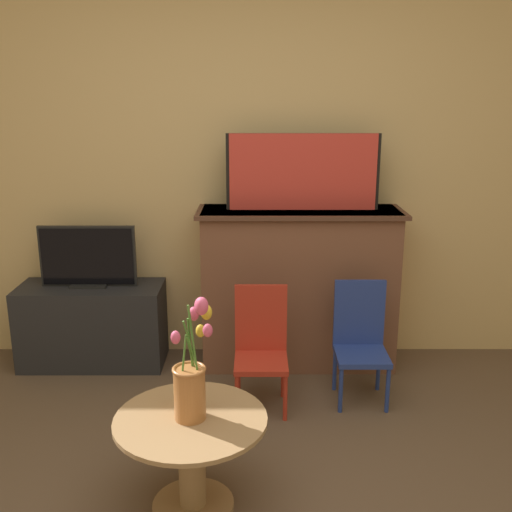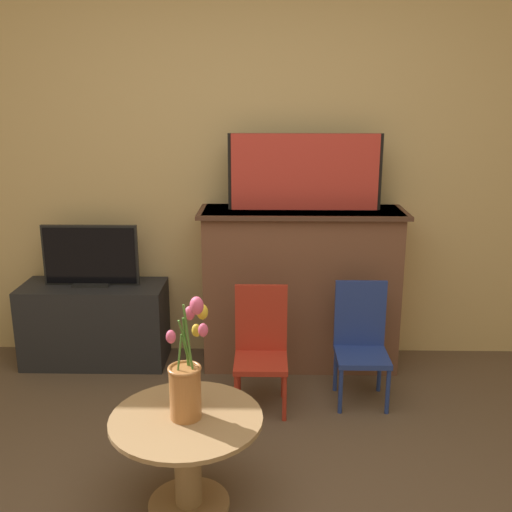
% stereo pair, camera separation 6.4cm
% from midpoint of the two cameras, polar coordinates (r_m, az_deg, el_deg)
% --- Properties ---
extents(wall_back, '(8.00, 0.06, 2.70)m').
position_cam_midpoint_polar(wall_back, '(3.85, -0.21, 9.98)').
color(wall_back, tan).
rests_on(wall_back, ground).
extents(fireplace_mantel, '(1.27, 0.42, 1.01)m').
position_cam_midpoint_polar(fireplace_mantel, '(3.81, 4.75, -2.89)').
color(fireplace_mantel, brown).
rests_on(fireplace_mantel, ground).
extents(painting, '(0.93, 0.03, 0.46)m').
position_cam_midpoint_polar(painting, '(3.66, 5.17, 7.96)').
color(painting, black).
rests_on(painting, fireplace_mantel).
extents(tv_stand, '(0.91, 0.38, 0.53)m').
position_cam_midpoint_polar(tv_stand, '(4.03, -14.62, -6.26)').
color(tv_stand, '#232326').
rests_on(tv_stand, ground).
extents(tv_monitor, '(0.60, 0.12, 0.39)m').
position_cam_midpoint_polar(tv_monitor, '(3.89, -15.04, -0.06)').
color(tv_monitor, black).
rests_on(tv_monitor, tv_stand).
extents(chair_red, '(0.29, 0.29, 0.68)m').
position_cam_midpoint_polar(chair_red, '(3.36, 1.03, -8.39)').
color(chair_red, '#B22D1E').
rests_on(chair_red, ground).
extents(chair_blue, '(0.29, 0.29, 0.68)m').
position_cam_midpoint_polar(chair_blue, '(3.48, 10.49, -7.76)').
color(chair_blue, navy).
rests_on(chair_blue, ground).
extents(side_table, '(0.63, 0.63, 0.43)m').
position_cam_midpoint_polar(side_table, '(2.63, -5.84, -17.72)').
color(side_table, '#99754C').
rests_on(side_table, ground).
extents(vase_tulips, '(0.17, 0.19, 0.52)m').
position_cam_midpoint_polar(vase_tulips, '(2.47, -5.84, -11.38)').
color(vase_tulips, '#AD6B38').
rests_on(vase_tulips, side_table).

